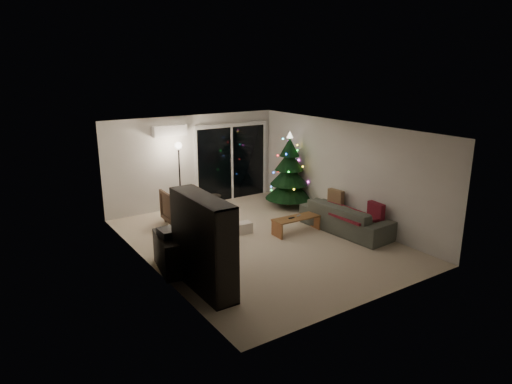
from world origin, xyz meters
TOP-DOWN VIEW (x-y plane):
  - room at (0.46, 1.49)m, footprint 6.50×7.51m
  - bookshelf at (-2.25, -1.29)m, footprint 0.85×1.73m
  - media_cabinet at (-2.25, -0.28)m, footprint 0.59×1.15m
  - stereo at (-2.25, -0.28)m, footprint 0.35×0.41m
  - armchair at (-0.89, 2.01)m, footprint 0.97×0.99m
  - ottoman at (-0.61, 0.75)m, footprint 0.55×0.55m
  - cardboard_box_a at (-1.85, 0.09)m, footprint 0.55×0.49m
  - cardboard_box_b at (-0.02, 0.64)m, footprint 0.38×0.30m
  - side_table at (0.14, 2.36)m, footprint 0.49×0.49m
  - floor_lamp at (-0.64, 2.76)m, footprint 0.29×0.29m
  - sofa at (2.05, -0.61)m, footprint 1.05×2.34m
  - sofa_throw at (1.95, -0.61)m, footprint 0.71×1.65m
  - cushion_a at (2.30, 0.04)m, footprint 0.17×0.45m
  - cushion_b at (2.30, -1.26)m, footprint 0.16×0.45m
  - coffee_table at (1.02, -0.02)m, footprint 1.19×0.45m
  - remote_a at (0.87, -0.02)m, footprint 0.15×0.04m
  - remote_b at (1.12, 0.03)m, footprint 0.14×0.08m
  - christmas_tree at (2.12, 1.71)m, footprint 1.43×1.43m

SIDE VIEW (x-z plane):
  - cardboard_box_b at x=-0.02m, z-range 0.00..0.25m
  - cardboard_box_a at x=-1.85m, z-range 0.00..0.32m
  - coffee_table at x=1.02m, z-range 0.00..0.37m
  - ottoman at x=-0.61m, z-range 0.00..0.40m
  - side_table at x=0.14m, z-range 0.00..0.47m
  - sofa at x=2.05m, z-range 0.00..0.67m
  - media_cabinet at x=-2.25m, z-range 0.00..0.68m
  - remote_a at x=0.87m, z-range 0.37..0.39m
  - remote_b at x=1.12m, z-range 0.37..0.39m
  - armchair at x=-0.89m, z-range 0.00..0.87m
  - sofa_throw at x=1.95m, z-range 0.46..0.51m
  - cushion_a at x=2.30m, z-range 0.38..0.82m
  - cushion_b at x=2.30m, z-range 0.38..0.82m
  - stereo at x=-2.25m, z-range 0.68..0.83m
  - bookshelf at x=-2.25m, z-range 0.00..1.68m
  - floor_lamp at x=-0.64m, z-range 0.00..1.84m
  - room at x=0.46m, z-range -0.28..2.32m
  - christmas_tree at x=2.12m, z-range 0.00..2.08m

